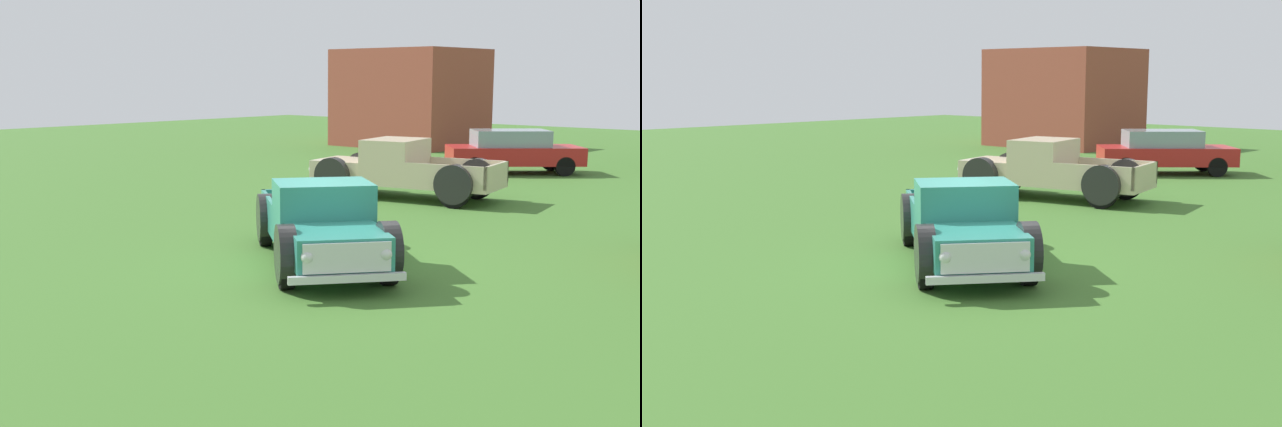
{
  "view_description": "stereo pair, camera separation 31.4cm",
  "coord_description": "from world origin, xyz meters",
  "views": [
    {
      "loc": [
        8.86,
        -10.34,
        3.31
      ],
      "look_at": [
        -0.42,
        0.02,
        0.9
      ],
      "focal_mm": 44.4,
      "sensor_mm": 36.0,
      "label": 1
    },
    {
      "loc": [
        9.09,
        -10.13,
        3.31
      ],
      "look_at": [
        -0.42,
        0.02,
        0.9
      ],
      "focal_mm": 44.4,
      "sensor_mm": 36.0,
      "label": 2
    }
  ],
  "objects": [
    {
      "name": "brick_pavilion",
      "position": [
        -13.69,
        21.39,
        2.31
      ],
      "size": [
        6.02,
        5.26,
        4.61
      ],
      "color": "brown",
      "rests_on": "ground_plane"
    },
    {
      "name": "sedan_distant_b",
      "position": [
        -4.39,
        14.45,
        0.79
      ],
      "size": [
        4.57,
        4.4,
        1.51
      ],
      "color": "#B21E1E",
      "rests_on": "ground_plane"
    },
    {
      "name": "pickup_truck_behind_right",
      "position": [
        -4.16,
        7.22,
        0.78
      ],
      "size": [
        5.58,
        2.95,
        1.63
      ],
      "color": "#C6B793",
      "rests_on": "ground_plane"
    },
    {
      "name": "pickup_truck_foreground",
      "position": [
        -0.14,
        -0.21,
        0.72
      ],
      "size": [
        4.94,
        4.43,
        1.51
      ],
      "color": "#2D8475",
      "rests_on": "ground_plane"
    },
    {
      "name": "ground_plane",
      "position": [
        0.0,
        0.0,
        0.0
      ],
      "size": [
        80.0,
        80.0,
        0.0
      ],
      "primitive_type": "plane",
      "color": "#3D6B28"
    }
  ]
}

